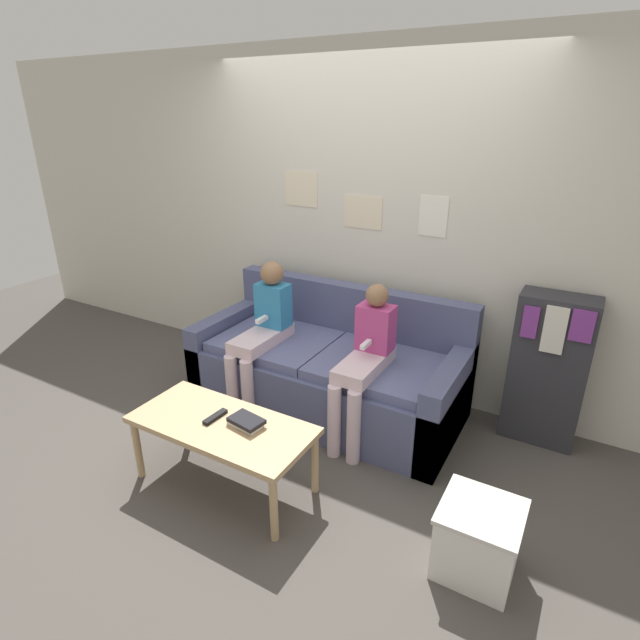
{
  "coord_description": "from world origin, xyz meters",
  "views": [
    {
      "loc": [
        1.6,
        -2.36,
        2.1
      ],
      "look_at": [
        0.0,
        0.43,
        0.77
      ],
      "focal_mm": 28.0,
      "sensor_mm": 36.0,
      "label": 1
    }
  ],
  "objects_px": {
    "coffee_table": "(222,429)",
    "person_left": "(262,329)",
    "person_right": "(365,358)",
    "storage_box": "(478,539)",
    "couch": "(329,371)",
    "tv_remote": "(215,417)",
    "bookshelf": "(548,370)"
  },
  "relations": [
    {
      "from": "coffee_table",
      "to": "person_right",
      "type": "xyz_separation_m",
      "value": [
        0.51,
        0.86,
        0.21
      ]
    },
    {
      "from": "couch",
      "to": "coffee_table",
      "type": "distance_m",
      "value": 1.1
    },
    {
      "from": "person_left",
      "to": "tv_remote",
      "type": "height_order",
      "value": "person_left"
    },
    {
      "from": "person_right",
      "to": "storage_box",
      "type": "distance_m",
      "value": 1.28
    },
    {
      "from": "tv_remote",
      "to": "storage_box",
      "type": "relative_size",
      "value": 0.45
    },
    {
      "from": "person_left",
      "to": "coffee_table",
      "type": "bearing_deg",
      "value": -69.24
    },
    {
      "from": "person_left",
      "to": "person_right",
      "type": "distance_m",
      "value": 0.84
    },
    {
      "from": "person_right",
      "to": "bookshelf",
      "type": "distance_m",
      "value": 1.22
    },
    {
      "from": "person_left",
      "to": "storage_box",
      "type": "height_order",
      "value": "person_left"
    },
    {
      "from": "bookshelf",
      "to": "storage_box",
      "type": "height_order",
      "value": "bookshelf"
    },
    {
      "from": "bookshelf",
      "to": "coffee_table",
      "type": "bearing_deg",
      "value": -137.11
    },
    {
      "from": "person_right",
      "to": "tv_remote",
      "type": "height_order",
      "value": "person_right"
    },
    {
      "from": "person_right",
      "to": "storage_box",
      "type": "xyz_separation_m",
      "value": [
        0.96,
        -0.74,
        -0.42
      ]
    },
    {
      "from": "coffee_table",
      "to": "bookshelf",
      "type": "xyz_separation_m",
      "value": [
        1.57,
        1.46,
        0.14
      ]
    },
    {
      "from": "couch",
      "to": "storage_box",
      "type": "height_order",
      "value": "couch"
    },
    {
      "from": "person_right",
      "to": "tv_remote",
      "type": "xyz_separation_m",
      "value": [
        -0.57,
        -0.85,
        -0.15
      ]
    },
    {
      "from": "tv_remote",
      "to": "bookshelf",
      "type": "xyz_separation_m",
      "value": [
        1.63,
        1.44,
        0.08
      ]
    },
    {
      "from": "couch",
      "to": "tv_remote",
      "type": "height_order",
      "value": "couch"
    },
    {
      "from": "person_right",
      "to": "couch",
      "type": "bearing_deg",
      "value": 150.13
    },
    {
      "from": "coffee_table",
      "to": "person_left",
      "type": "relative_size",
      "value": 0.99
    },
    {
      "from": "couch",
      "to": "storage_box",
      "type": "xyz_separation_m",
      "value": [
        1.36,
        -0.96,
        -0.11
      ]
    },
    {
      "from": "coffee_table",
      "to": "person_left",
      "type": "height_order",
      "value": "person_left"
    },
    {
      "from": "person_left",
      "to": "person_right",
      "type": "xyz_separation_m",
      "value": [
        0.84,
        -0.01,
        -0.02
      ]
    },
    {
      "from": "coffee_table",
      "to": "person_right",
      "type": "height_order",
      "value": "person_right"
    },
    {
      "from": "couch",
      "to": "person_right",
      "type": "distance_m",
      "value": 0.55
    },
    {
      "from": "couch",
      "to": "person_left",
      "type": "distance_m",
      "value": 0.6
    },
    {
      "from": "person_left",
      "to": "tv_remote",
      "type": "xyz_separation_m",
      "value": [
        0.27,
        -0.86,
        -0.18
      ]
    },
    {
      "from": "person_left",
      "to": "person_right",
      "type": "height_order",
      "value": "person_left"
    },
    {
      "from": "storage_box",
      "to": "couch",
      "type": "bearing_deg",
      "value": 144.68
    },
    {
      "from": "storage_box",
      "to": "person_left",
      "type": "bearing_deg",
      "value": 157.55
    },
    {
      "from": "coffee_table",
      "to": "tv_remote",
      "type": "height_order",
      "value": "tv_remote"
    },
    {
      "from": "person_left",
      "to": "tv_remote",
      "type": "relative_size",
      "value": 6.43
    }
  ]
}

